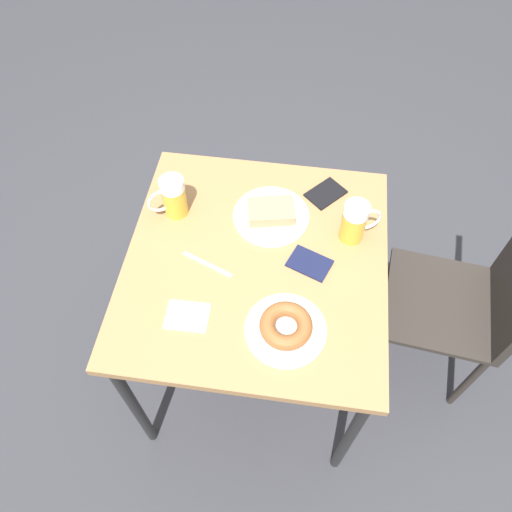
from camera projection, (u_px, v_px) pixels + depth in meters
ground_plane at (256, 359)px, 2.17m from camera, size 8.00×8.00×0.00m
table at (256, 273)px, 1.60m from camera, size 0.84×0.80×0.77m
chair at (480, 296)px, 1.73m from camera, size 0.44×0.44×0.91m
plate_with_cake at (271, 214)px, 1.62m from camera, size 0.25×0.25×0.05m
plate_with_donut at (286, 327)px, 1.38m from camera, size 0.23×0.23×0.05m
beer_mug_left at (173, 197)px, 1.58m from camera, size 0.09×0.12×0.15m
beer_mug_center at (355, 222)px, 1.53m from camera, size 0.08×0.12×0.15m
napkin_folded at (187, 316)px, 1.42m from camera, size 0.10×0.12×0.00m
fork at (207, 264)px, 1.52m from camera, size 0.08×0.17×0.00m
passport_near_edge at (310, 263)px, 1.52m from camera, size 0.13×0.15×0.01m
passport_far_edge at (326, 193)px, 1.68m from camera, size 0.15×0.15×0.01m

